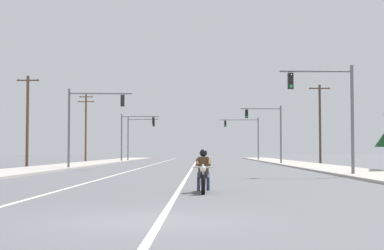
# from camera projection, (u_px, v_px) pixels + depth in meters

# --- Properties ---
(ground_plane) EXTENTS (400.00, 400.00, 0.00)m
(ground_plane) POSITION_uv_depth(u_px,v_px,m) (146.00, 221.00, 11.16)
(ground_plane) COLOR #5B5B60
(lane_stripe_center) EXTENTS (0.16, 100.00, 0.01)m
(lane_stripe_center) POSITION_uv_depth(u_px,v_px,m) (194.00, 165.00, 56.10)
(lane_stripe_center) COLOR beige
(lane_stripe_center) RESTS_ON ground
(lane_stripe_left) EXTENTS (0.16, 100.00, 0.01)m
(lane_stripe_left) POSITION_uv_depth(u_px,v_px,m) (152.00, 165.00, 56.18)
(lane_stripe_left) COLOR beige
(lane_stripe_left) RESTS_ON ground
(sidewalk_kerb_right) EXTENTS (4.40, 110.00, 0.14)m
(sidewalk_kerb_right) POSITION_uv_depth(u_px,v_px,m) (309.00, 166.00, 50.91)
(sidewalk_kerb_right) COLOR #ADA89E
(sidewalk_kerb_right) RESTS_ON ground
(sidewalk_kerb_left) EXTENTS (4.40, 110.00, 0.14)m
(sidewalk_kerb_left) POSITION_uv_depth(u_px,v_px,m) (72.00, 165.00, 51.32)
(sidewalk_kerb_left) COLOR #ADA89E
(sidewalk_kerb_left) RESTS_ON ground
(motorcycle_with_rider) EXTENTS (0.70, 2.19, 1.46)m
(motorcycle_with_rider) POSITION_uv_depth(u_px,v_px,m) (203.00, 175.00, 18.92)
(motorcycle_with_rider) COLOR black
(motorcycle_with_rider) RESTS_ON ground
(traffic_signal_near_right) EXTENTS (4.14, 0.44, 6.20)m
(traffic_signal_near_right) POSITION_uv_depth(u_px,v_px,m) (332.00, 103.00, 31.30)
(traffic_signal_near_right) COLOR slate
(traffic_signal_near_right) RESTS_ON ground
(traffic_signal_near_left) EXTENTS (4.92, 0.62, 6.20)m
(traffic_signal_near_left) POSITION_uv_depth(u_px,v_px,m) (87.00, 116.00, 43.39)
(traffic_signal_near_left) COLOR slate
(traffic_signal_near_left) RESTS_ON ground
(traffic_signal_mid_right) EXTENTS (4.35, 0.58, 6.20)m
(traffic_signal_mid_right) POSITION_uv_depth(u_px,v_px,m) (269.00, 126.00, 59.11)
(traffic_signal_mid_right) COLOR slate
(traffic_signal_mid_right) RESTS_ON ground
(traffic_signal_mid_left) EXTENTS (4.94, 0.37, 6.20)m
(traffic_signal_mid_left) POSITION_uv_depth(u_px,v_px,m) (132.00, 130.00, 72.64)
(traffic_signal_mid_left) COLOR slate
(traffic_signal_mid_left) RESTS_ON ground
(traffic_signal_far_right) EXTENTS (5.64, 0.41, 6.20)m
(traffic_signal_far_right) POSITION_uv_depth(u_px,v_px,m) (247.00, 132.00, 80.40)
(traffic_signal_far_right) COLOR slate
(traffic_signal_far_right) RESTS_ON ground
(traffic_signal_far_left) EXTENTS (4.36, 0.37, 6.20)m
(traffic_signal_far_left) POSITION_uv_depth(u_px,v_px,m) (137.00, 132.00, 79.08)
(traffic_signal_far_left) COLOR slate
(traffic_signal_far_left) RESTS_ON ground
(utility_pole_left_near) EXTENTS (2.02, 0.26, 8.15)m
(utility_pole_left_near) POSITION_uv_depth(u_px,v_px,m) (27.00, 119.00, 50.33)
(utility_pole_left_near) COLOR brown
(utility_pole_left_near) RESTS_ON ground
(utility_pole_right_far) EXTENTS (2.39, 0.26, 8.84)m
(utility_pole_right_far) POSITION_uv_depth(u_px,v_px,m) (320.00, 122.00, 63.08)
(utility_pole_right_far) COLOR #4C3828
(utility_pole_right_far) RESTS_ON ground
(utility_pole_left_far) EXTENTS (2.22, 0.26, 9.09)m
(utility_pole_left_far) POSITION_uv_depth(u_px,v_px,m) (86.00, 125.00, 75.50)
(utility_pole_left_far) COLOR brown
(utility_pole_left_far) RESTS_ON ground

